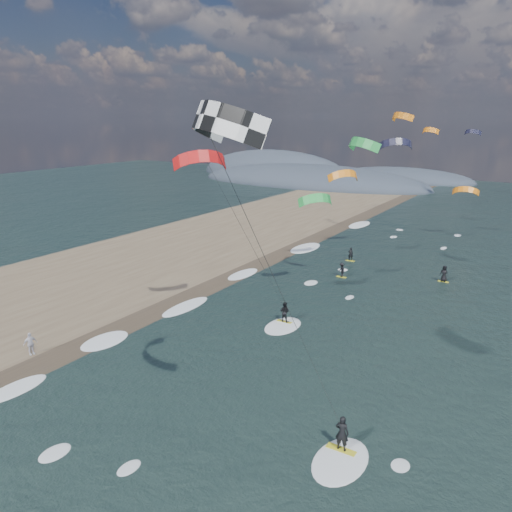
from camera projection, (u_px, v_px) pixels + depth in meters
The scene contains 10 objects.
ground at pixel (159, 425), 28.34m from camera, with size 260.00×260.00×0.00m, color black.
sand_strip at pixel (47, 296), 48.79m from camera, with size 26.00×240.00×0.00m, color brown.
wet_sand_strip at pixel (135, 322), 42.64m from camera, with size 3.00×240.00×0.00m, color #382D23.
coastal_hills at pixel (306, 179), 139.24m from camera, with size 80.00×41.00×15.00m.
kitesurfer_near_a at pixel (231, 189), 19.95m from camera, with size 8.15×9.59×17.91m.
kitesurfer_near_b at pixel (231, 212), 37.56m from camera, with size 6.96×9.35×15.13m.
far_kitesurfers at pixel (380, 268), 54.74m from camera, with size 12.48×7.39×1.79m.
bg_kite_field at pixel (407, 149), 62.68m from camera, with size 12.34×71.18×11.22m.
shoreline_surf at pixel (182, 307), 45.89m from camera, with size 2.40×79.40×0.11m.
beach_walker at pixel (30, 344), 36.54m from camera, with size 1.00×0.42×1.71m, color silver.
Camera 1 is at (17.84, -17.95, 16.91)m, focal length 35.00 mm.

